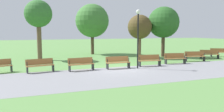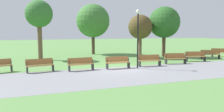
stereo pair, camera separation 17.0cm
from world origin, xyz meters
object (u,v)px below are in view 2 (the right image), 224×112
(bench_2, at_px, (195,56))
(bench_3, at_px, (175,58))
(tree_2, at_px, (93,21))
(bench_0, at_px, (220,52))
(tree_3, at_px, (140,27))
(tree_0, at_px, (39,15))
(lamp_post, at_px, (138,28))
(tree_1, at_px, (164,22))
(bench_7, at_px, (40,65))
(bench_4, at_px, (149,60))
(bench_6, at_px, (81,64))
(bench_5, at_px, (118,62))
(bench_1, at_px, (210,54))

(bench_2, xyz_separation_m, bench_3, (2.67, 0.64, 0.00))
(bench_3, relative_size, tree_2, 0.32)
(bench_0, distance_m, tree_3, 9.25)
(tree_0, relative_size, lamp_post, 1.32)
(tree_0, height_order, lamp_post, tree_0)
(bench_2, distance_m, tree_3, 6.09)
(bench_2, bearing_deg, lamp_post, 30.22)
(tree_1, distance_m, tree_3, 2.93)
(bench_2, height_order, bench_3, same)
(bench_7, distance_m, tree_3, 11.51)
(bench_4, bearing_deg, bench_3, -166.46)
(tree_1, height_order, tree_2, tree_2)
(bench_6, height_order, tree_2, tree_2)
(bench_2, height_order, tree_1, tree_1)
(bench_3, distance_m, bench_6, 8.20)
(bench_0, relative_size, bench_3, 0.98)
(tree_1, bearing_deg, lamp_post, 43.92)
(tree_0, bearing_deg, bench_3, 147.59)
(bench_0, distance_m, bench_2, 5.48)
(bench_2, height_order, tree_2, tree_2)
(bench_3, relative_size, tree_0, 0.33)
(bench_6, bearing_deg, tree_2, -115.52)
(bench_0, bearing_deg, bench_4, 43.37)
(bench_5, distance_m, tree_3, 7.58)
(bench_0, height_order, bench_7, same)
(bench_3, xyz_separation_m, tree_3, (0.82, -4.86, 2.68))
(bench_2, xyz_separation_m, bench_7, (13.58, 0.64, 0.00))
(bench_7, relative_size, tree_0, 0.33)
(bench_0, xyz_separation_m, bench_4, (10.47, 3.05, 0.00))
(bench_1, bearing_deg, bench_2, 40.64)
(tree_0, height_order, tree_2, tree_2)
(bench_4, bearing_deg, bench_7, 2.73)
(bench_6, distance_m, tree_2, 11.63)
(lamp_post, bearing_deg, tree_1, -136.08)
(bench_4, xyz_separation_m, tree_2, (1.67, -10.42, 3.48))
(bench_5, xyz_separation_m, tree_2, (-1.07, -10.55, 3.48))
(tree_2, bearing_deg, bench_6, 69.91)
(bench_3, bearing_deg, tree_2, -55.54)
(bench_4, height_order, tree_2, tree_2)
(bench_6, relative_size, lamp_post, 0.43)
(bench_7, bearing_deg, bench_4, 166.44)
(bench_3, distance_m, tree_1, 6.19)
(bench_5, xyz_separation_m, bench_7, (5.45, -0.52, 0.00))
(tree_0, bearing_deg, tree_2, -151.79)
(bench_4, xyz_separation_m, bench_6, (5.48, 0.00, 0.00))
(bench_0, xyz_separation_m, bench_5, (13.21, 3.17, 0.00))
(bench_3, distance_m, tree_3, 5.60)
(tree_3, bearing_deg, bench_2, 129.57)
(bench_2, xyz_separation_m, bench_5, (8.12, 1.16, 0.00))
(bench_5, bearing_deg, lamp_post, 159.21)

